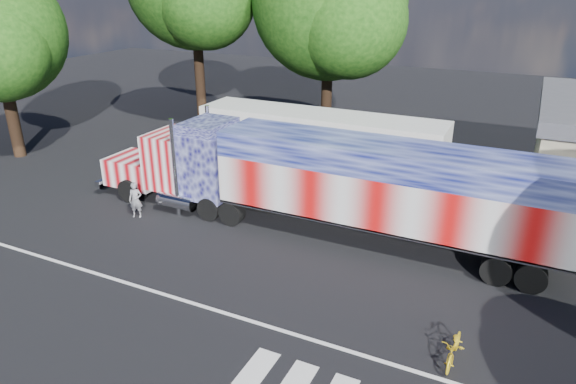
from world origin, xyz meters
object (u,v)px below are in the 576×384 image
at_px(semi_truck, 324,181).
at_px(woman, 136,200).
at_px(bicycle, 455,348).
at_px(tree_n_mid, 331,3).
at_px(coach_bus, 319,147).

relative_size(semi_truck, woman, 12.84).
xyz_separation_m(bicycle, tree_n_mid, (-11.37, 18.98, 8.22)).
distance_m(bicycle, tree_n_mid, 23.60).
xyz_separation_m(coach_bus, woman, (-5.76, -7.57, -1.11)).
bearing_deg(coach_bus, woman, -127.28).
height_order(woman, tree_n_mid, tree_n_mid).
relative_size(woman, bicycle, 0.97).
bearing_deg(coach_bus, tree_n_mid, 108.31).
xyz_separation_m(woman, bicycle, (14.55, -3.60, -0.38)).
height_order(semi_truck, bicycle, semi_truck).
height_order(semi_truck, coach_bus, semi_truck).
bearing_deg(semi_truck, coach_bus, 114.45).
distance_m(coach_bus, woman, 9.57).
bearing_deg(tree_n_mid, woman, -101.67).
xyz_separation_m(coach_bus, bicycle, (8.79, -11.17, -1.49)).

